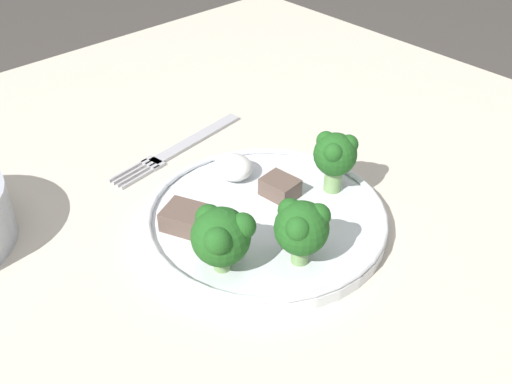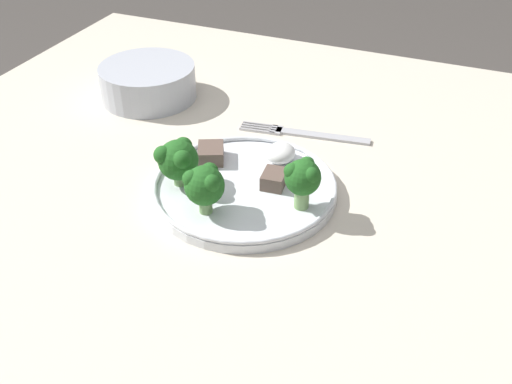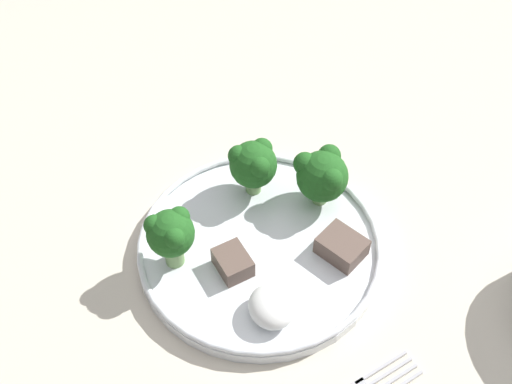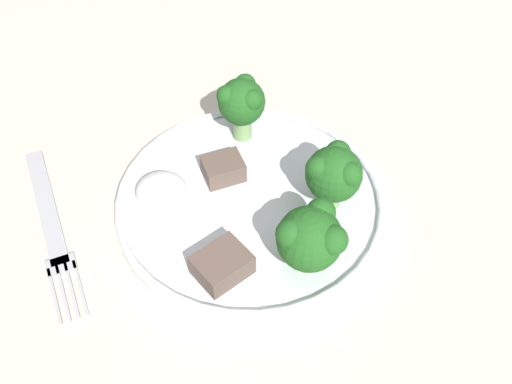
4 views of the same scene
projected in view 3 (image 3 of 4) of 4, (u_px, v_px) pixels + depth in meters
The scene contains 8 objects.
table at pixel (268, 268), 0.68m from camera, with size 1.10×1.01×0.72m.
dinner_plate at pixel (260, 246), 0.57m from camera, with size 0.23×0.23×0.02m.
broccoli_floret_near_rim_left at pixel (322, 175), 0.57m from camera, with size 0.05×0.05×0.06m.
broccoli_floret_center_left at pixel (171, 234), 0.52m from camera, with size 0.04×0.04×0.06m.
broccoli_floret_back_left at pixel (253, 164), 0.58m from camera, with size 0.05×0.05×0.06m.
meat_slice_front_slice at pixel (342, 247), 0.55m from camera, with size 0.05×0.05×0.02m.
meat_slice_middle_slice at pixel (233, 262), 0.54m from camera, with size 0.04×0.03×0.02m.
sauce_dollop at pixel (271, 307), 0.51m from camera, with size 0.04×0.04×0.02m.
Camera 3 is at (0.34, -0.16, 1.19)m, focal length 42.00 mm.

